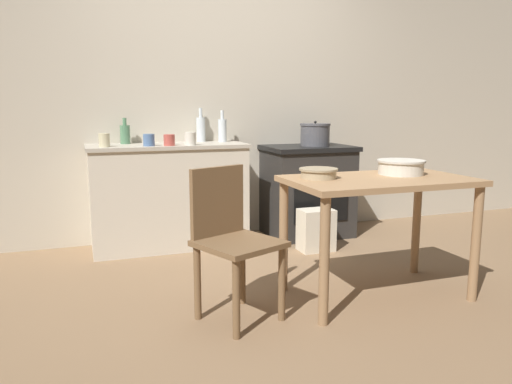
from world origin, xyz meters
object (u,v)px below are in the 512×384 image
at_px(cup_center, 149,140).
at_px(cup_center_right, 169,140).
at_px(bottle_far_left, 223,130).
at_px(bottle_mid_left, 125,134).
at_px(mixing_bowl_small, 319,173).
at_px(cup_mid_right, 190,139).
at_px(work_table, 379,196).
at_px(mixing_bowl_large, 401,166).
at_px(bottle_left, 201,129).
at_px(chair, 231,237).
at_px(stove, 307,190).
at_px(flour_sack, 316,230).
at_px(cup_center_left, 104,140).
at_px(stock_pot, 315,135).

height_order(cup_center, cup_center_right, cup_center).
xyz_separation_m(bottle_far_left, bottle_mid_left, (-0.82, 0.05, -0.02)).
height_order(mixing_bowl_small, bottle_far_left, bottle_far_left).
bearing_deg(cup_mid_right, work_table, -57.46).
xyz_separation_m(mixing_bowl_large, bottle_left, (-0.90, 1.64, 0.18)).
bearing_deg(cup_mid_right, bottle_left, 64.61).
height_order(mixing_bowl_large, cup_mid_right, cup_mid_right).
xyz_separation_m(bottle_left, cup_mid_right, (-0.18, -0.37, -0.06)).
bearing_deg(cup_mid_right, bottle_far_left, 39.08).
xyz_separation_m(chair, cup_center_right, (-0.09, 1.38, 0.45)).
distance_m(stove, bottle_left, 1.11).
relative_size(mixing_bowl_small, bottle_far_left, 0.85).
height_order(stove, bottle_left, bottle_left).
bearing_deg(chair, work_table, -23.04).
distance_m(flour_sack, mixing_bowl_small, 1.18).
height_order(bottle_far_left, cup_center_left, bottle_far_left).
height_order(cup_center_left, cup_center, cup_center_left).
relative_size(stove, flour_sack, 2.39).
xyz_separation_m(bottle_left, cup_center, (-0.50, -0.34, -0.07)).
bearing_deg(bottle_mid_left, cup_mid_right, -34.72).
height_order(chair, cup_center_left, cup_center_left).
distance_m(mixing_bowl_small, bottle_left, 1.67).
bearing_deg(mixing_bowl_small, stove, 66.80).
relative_size(flour_sack, bottle_mid_left, 1.61).
xyz_separation_m(mixing_bowl_large, mixing_bowl_small, (-0.57, 0.02, -0.02)).
distance_m(chair, bottle_far_left, 1.77).
bearing_deg(cup_center, bottle_left, 34.05).
bearing_deg(mixing_bowl_small, work_table, -16.18).
height_order(stove, cup_center_right, cup_center_right).
height_order(bottle_far_left, bottle_mid_left, bottle_far_left).
height_order(chair, stock_pot, stock_pot).
bearing_deg(mixing_bowl_small, stock_pot, 64.54).
relative_size(flour_sack, stock_pot, 1.26).
bearing_deg(cup_center, work_table, -49.58).
height_order(chair, bottle_left, bottle_left).
bearing_deg(mixing_bowl_large, cup_mid_right, 130.34).
distance_m(bottle_far_left, cup_mid_right, 0.45).
xyz_separation_m(flour_sack, cup_center_right, (-1.12, 0.37, 0.74)).
bearing_deg(bottle_mid_left, cup_center, -62.40).
xyz_separation_m(mixing_bowl_large, cup_center_right, (-1.24, 1.29, 0.11)).
height_order(mixing_bowl_large, cup_center_left, cup_center_left).
bearing_deg(bottle_left, stock_pot, -14.00).
xyz_separation_m(work_table, cup_center_right, (-1.03, 1.38, 0.28)).
relative_size(bottle_far_left, cup_center_left, 2.63).
distance_m(stock_pot, cup_center_right, 1.33).
bearing_deg(bottle_mid_left, cup_center_left, -123.23).
distance_m(bottle_mid_left, cup_center, 0.33).
xyz_separation_m(work_table, chair, (-0.94, -0.00, -0.17)).
xyz_separation_m(stock_pot, cup_center_left, (-1.82, -0.07, -0.00)).
relative_size(stock_pot, cup_center_left, 2.62).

